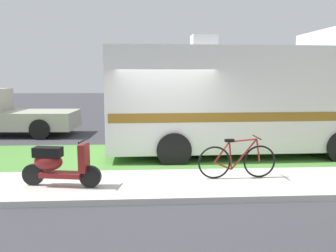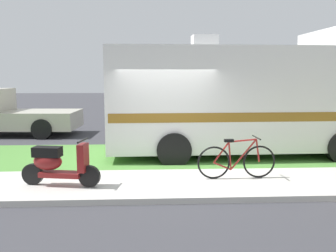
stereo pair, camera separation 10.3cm
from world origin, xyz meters
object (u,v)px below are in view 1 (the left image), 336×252
at_px(bicycle, 237,160).
at_px(scooter, 58,164).
at_px(motorhome_rv, 246,97).
at_px(pickup_truck_far, 227,103).

bearing_deg(bicycle, scooter, -174.88).
height_order(motorhome_rv, pickup_truck_far, motorhome_rv).
relative_size(motorhome_rv, pickup_truck_far, 1.33).
distance_m(scooter, pickup_truck_far, 11.90).
distance_m(motorhome_rv, scooter, 5.73).
distance_m(motorhome_rv, pickup_truck_far, 7.42).
height_order(scooter, pickup_truck_far, pickup_truck_far).
distance_m(scooter, bicycle, 3.77).
height_order(scooter, bicycle, scooter).
xyz_separation_m(scooter, pickup_truck_far, (5.81, 10.38, 0.40)).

